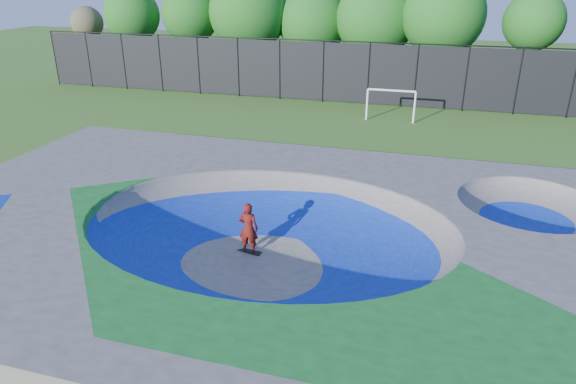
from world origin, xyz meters
name	(u,v)px	position (x,y,z in m)	size (l,w,h in m)	color
ground	(268,264)	(0.00, 0.00, 0.00)	(120.00, 120.00, 0.00)	#37661C
skate_deck	(267,242)	(0.00, 0.00, 0.75)	(22.00, 14.00, 1.50)	gray
skater	(248,228)	(-0.78, 0.51, 0.85)	(0.62, 0.41, 1.69)	#B61B0E
skateboard	(249,252)	(-0.78, 0.51, 0.03)	(0.78, 0.22, 0.05)	black
soccer_goal	(391,99)	(1.85, 17.27, 1.30)	(2.85, 0.12, 1.88)	white
fence	(369,73)	(0.00, 21.00, 2.10)	(48.09, 0.09, 4.04)	black
treeline	(419,19)	(2.60, 26.15, 5.08)	(51.34, 7.02, 8.29)	#473423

